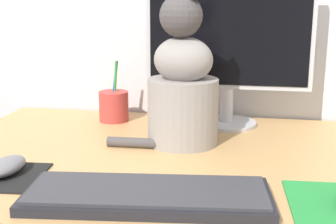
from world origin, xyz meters
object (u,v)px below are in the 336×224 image
Objects in this scene: keyboard at (148,195)px; computer_mouse_left at (7,166)px; monitor at (228,41)px; cat at (182,86)px; pen_cup at (114,106)px.

computer_mouse_left is at bearing 160.41° from keyboard.
monitor is 1.17× the size of cat.
monitor is 1.01× the size of keyboard.
keyboard is at bearing -101.39° from monitor.
cat reaches higher than computer_mouse_left.
cat reaches higher than keyboard.
pen_cup is at bearing 160.33° from cat.
cat is (-0.10, -0.19, -0.09)m from monitor.
monitor is at bearing 72.23° from keyboard.
computer_mouse_left is 0.43m from cat.
computer_mouse_left is 0.28× the size of cat.
cat is 2.21× the size of pen_cup.
cat is 0.30m from pen_cup.
cat is at bearing -38.58° from pen_cup.
computer_mouse_left is at bearing -101.37° from pen_cup.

